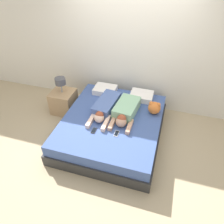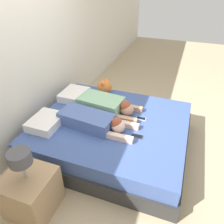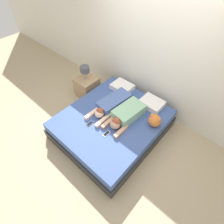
# 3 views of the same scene
# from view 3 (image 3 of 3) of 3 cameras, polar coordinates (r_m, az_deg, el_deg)

# --- Properties ---
(ground_plane) EXTENTS (12.00, 12.00, 0.00)m
(ground_plane) POSITION_cam_3_polar(r_m,az_deg,el_deg) (3.76, 0.00, -6.00)
(ground_plane) COLOR tan
(wall_back) EXTENTS (12.00, 0.06, 2.60)m
(wall_back) POSITION_cam_3_polar(r_m,az_deg,el_deg) (3.64, 13.17, 18.14)
(wall_back) COLOR silver
(wall_back) RESTS_ON ground_plane
(bed) EXTENTS (1.81, 2.06, 0.44)m
(bed) POSITION_cam_3_polar(r_m,az_deg,el_deg) (3.59, 0.00, -3.98)
(bed) COLOR #2D2D2D
(bed) RESTS_ON ground_plane
(pillow_head_left) EXTENTS (0.45, 0.37, 0.12)m
(pillow_head_left) POSITION_cam_3_polar(r_m,az_deg,el_deg) (3.99, 3.37, 8.19)
(pillow_head_left) COLOR white
(pillow_head_left) RESTS_ON bed
(pillow_head_right) EXTENTS (0.45, 0.37, 0.12)m
(pillow_head_right) POSITION_cam_3_polar(r_m,az_deg,el_deg) (3.69, 12.84, 2.80)
(pillow_head_right) COLOR white
(pillow_head_right) RESTS_ON bed
(person_left) EXTENTS (0.40, 1.05, 0.20)m
(person_left) POSITION_cam_3_polar(r_m,az_deg,el_deg) (3.53, -0.36, 2.51)
(person_left) COLOR #4C66A5
(person_left) RESTS_ON bed
(person_right) EXTENTS (0.43, 0.92, 0.22)m
(person_right) POSITION_cam_3_polar(r_m,az_deg,el_deg) (3.33, 4.47, -0.88)
(person_right) COLOR #8CBF99
(person_right) RESTS_ON bed
(cell_phone_left) EXTENTS (0.07, 0.15, 0.01)m
(cell_phone_left) POSITION_cam_3_polar(r_m,az_deg,el_deg) (3.33, -7.25, -3.79)
(cell_phone_left) COLOR #2D2D33
(cell_phone_left) RESTS_ON bed
(cell_phone_right) EXTENTS (0.07, 0.15, 0.01)m
(cell_phone_right) POSITION_cam_3_polar(r_m,az_deg,el_deg) (3.17, -1.82, -7.08)
(cell_phone_right) COLOR silver
(cell_phone_right) RESTS_ON bed
(plush_toy) EXTENTS (0.23, 0.23, 0.25)m
(plush_toy) POSITION_cam_3_polar(r_m,az_deg,el_deg) (3.30, 13.76, -2.66)
(plush_toy) COLOR orange
(plush_toy) RESTS_ON bed
(nightstand) EXTENTS (0.48, 0.48, 0.82)m
(nightstand) POSITION_cam_3_polar(r_m,az_deg,el_deg) (4.41, -8.18, 8.44)
(nightstand) COLOR tan
(nightstand) RESTS_ON ground_plane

